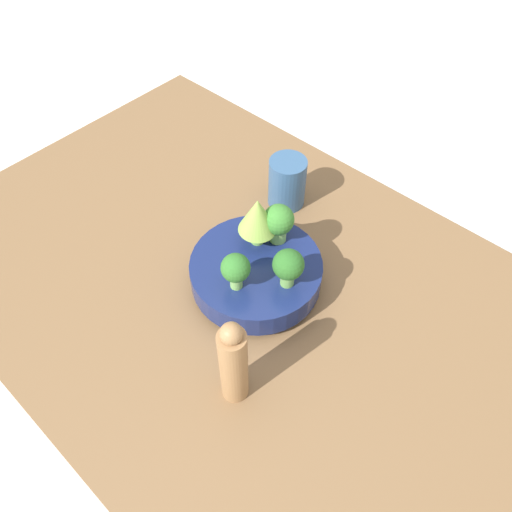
{
  "coord_description": "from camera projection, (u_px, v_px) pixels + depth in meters",
  "views": [
    {
      "loc": [
        0.39,
        -0.37,
        0.77
      ],
      "look_at": [
        0.03,
        0.01,
        0.13
      ],
      "focal_mm": 35.0,
      "sensor_mm": 36.0,
      "label": 1
    }
  ],
  "objects": [
    {
      "name": "pepper_mill",
      "position": [
        233.0,
        363.0,
        0.69
      ],
      "size": [
        0.04,
        0.04,
        0.18
      ],
      "color": "#997047",
      "rests_on": "table"
    },
    {
      "name": "table",
      "position": [
        238.0,
        287.0,
        0.91
      ],
      "size": [
        1.17,
        0.78,
        0.05
      ],
      "color": "brown",
      "rests_on": "ground_plane"
    },
    {
      "name": "broccoli_floret_front",
      "position": [
        236.0,
        269.0,
        0.78
      ],
      "size": [
        0.05,
        0.05,
        0.07
      ],
      "color": "#7AB256",
      "rests_on": "bowl"
    },
    {
      "name": "cup",
      "position": [
        287.0,
        182.0,
        0.98
      ],
      "size": [
        0.07,
        0.07,
        0.1
      ],
      "color": "#33567F",
      "rests_on": "table"
    },
    {
      "name": "bowl",
      "position": [
        256.0,
        272.0,
        0.86
      ],
      "size": [
        0.23,
        0.23,
        0.06
      ],
      "color": "navy",
      "rests_on": "table"
    },
    {
      "name": "ground_plane",
      "position": [
        238.0,
        295.0,
        0.93
      ],
      "size": [
        6.0,
        6.0,
        0.0
      ],
      "primitive_type": "plane",
      "color": "silver"
    },
    {
      "name": "broccoli_floret_right",
      "position": [
        288.0,
        266.0,
        0.78
      ],
      "size": [
        0.05,
        0.05,
        0.07
      ],
      "color": "#6BA34C",
      "rests_on": "bowl"
    },
    {
      "name": "broccoli_floret_back",
      "position": [
        278.0,
        222.0,
        0.84
      ],
      "size": [
        0.05,
        0.05,
        0.08
      ],
      "color": "#7AB256",
      "rests_on": "bowl"
    },
    {
      "name": "romanesco_piece_far",
      "position": [
        259.0,
        217.0,
        0.82
      ],
      "size": [
        0.07,
        0.07,
        0.1
      ],
      "color": "#6BA34C",
      "rests_on": "bowl"
    }
  ]
}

